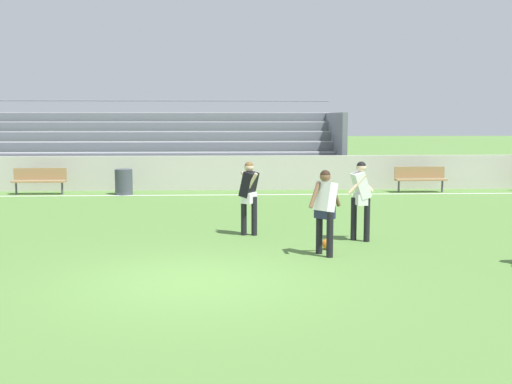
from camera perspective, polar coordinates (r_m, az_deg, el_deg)
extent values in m
plane|color=#517A38|center=(10.58, -5.52, -7.87)|extent=(160.00, 160.00, 0.00)
cube|color=white|center=(22.02, -4.08, -0.26)|extent=(44.00, 0.12, 0.01)
cube|color=#BCB7AD|center=(23.46, -4.01, 1.70)|extent=(48.00, 0.16, 1.25)
cube|color=#B2B2B7|center=(24.97, -11.22, 1.37)|extent=(16.72, 0.36, 0.08)
cube|color=slate|center=(24.79, -11.28, 0.86)|extent=(16.72, 0.04, 0.40)
cube|color=#B2B2B7|center=(25.62, -11.02, 2.41)|extent=(16.72, 0.36, 0.08)
cube|color=slate|center=(25.44, -11.07, 1.93)|extent=(16.72, 0.04, 0.40)
cube|color=#B2B2B7|center=(26.28, -10.82, 3.40)|extent=(16.72, 0.36, 0.08)
cube|color=slate|center=(26.10, -10.87, 2.94)|extent=(16.72, 0.04, 0.40)
cube|color=#B2B2B7|center=(26.95, -10.63, 4.35)|extent=(16.72, 0.36, 0.08)
cube|color=slate|center=(26.76, -10.68, 3.90)|extent=(16.72, 0.04, 0.40)
cube|color=#B2B2B7|center=(27.63, -10.45, 5.24)|extent=(16.72, 0.36, 0.08)
cube|color=slate|center=(27.44, -10.50, 4.81)|extent=(16.72, 0.04, 0.40)
cube|color=#B2B2B7|center=(28.31, -10.28, 6.09)|extent=(16.72, 0.36, 0.08)
cube|color=slate|center=(28.12, -10.33, 5.68)|extent=(16.72, 0.04, 0.40)
cube|color=#B2B2B7|center=(29.00, -10.12, 6.91)|extent=(16.72, 0.36, 0.08)
cube|color=slate|center=(28.80, -10.16, 6.51)|extent=(16.72, 0.04, 0.40)
cube|color=slate|center=(27.10, 7.00, 3.99)|extent=(0.20, 4.54, 2.83)
cylinder|color=slate|center=(29.26, -10.08, 7.98)|extent=(16.72, 0.06, 0.06)
cube|color=#99754C|center=(23.27, -18.69, 0.89)|extent=(1.80, 0.40, 0.06)
cube|color=#99754C|center=(23.42, -18.59, 1.54)|extent=(1.80, 0.05, 0.40)
cylinder|color=#47474C|center=(23.52, -20.49, 0.32)|extent=(0.07, 0.07, 0.45)
cylinder|color=#47474C|center=(23.09, -16.80, 0.35)|extent=(0.07, 0.07, 0.45)
cube|color=#99754C|center=(23.42, 14.39, 1.06)|extent=(1.80, 0.40, 0.06)
cube|color=#99754C|center=(23.57, 14.28, 1.71)|extent=(1.80, 0.05, 0.40)
cylinder|color=#47474C|center=(23.22, 12.54, 0.51)|extent=(0.07, 0.07, 0.45)
cylinder|color=#47474C|center=(23.68, 16.18, 0.52)|extent=(0.07, 0.07, 0.45)
cylinder|color=#3D424C|center=(22.51, -11.65, 0.88)|extent=(0.60, 0.60, 0.88)
cylinder|color=black|center=(14.03, 8.66, -2.38)|extent=(0.13, 0.13, 0.92)
cylinder|color=black|center=(13.91, 9.80, -2.48)|extent=(0.13, 0.13, 0.92)
cube|color=white|center=(13.91, 9.26, -0.63)|extent=(0.26, 0.38, 0.24)
cube|color=white|center=(13.87, 9.29, 0.60)|extent=(0.42, 0.42, 0.60)
cylinder|color=beige|center=(14.06, 9.59, 0.83)|extent=(0.42, 0.12, 0.43)
cylinder|color=beige|center=(13.68, 8.98, 0.68)|extent=(0.42, 0.12, 0.43)
sphere|color=beige|center=(13.84, 9.32, 2.18)|extent=(0.21, 0.21, 0.21)
sphere|color=black|center=(13.84, 9.32, 2.27)|extent=(0.20, 0.20, 0.20)
cylinder|color=black|center=(12.26, 6.57, -3.80)|extent=(0.13, 0.13, 0.86)
cylinder|color=black|center=(12.56, 5.63, -3.54)|extent=(0.13, 0.13, 0.86)
cube|color=#232847|center=(12.34, 6.12, -1.78)|extent=(0.40, 0.42, 0.24)
cube|color=white|center=(12.30, 6.13, -0.40)|extent=(0.49, 0.50, 0.59)
cylinder|color=brown|center=(12.21, 5.22, -0.26)|extent=(0.28, 0.25, 0.50)
cylinder|color=brown|center=(12.39, 7.03, -0.18)|extent=(0.28, 0.25, 0.50)
sphere|color=brown|center=(12.26, 6.16, 1.39)|extent=(0.21, 0.21, 0.21)
sphere|color=black|center=(12.26, 6.16, 1.48)|extent=(0.20, 0.20, 0.20)
cylinder|color=black|center=(14.44, -0.16, -2.15)|extent=(0.13, 0.13, 0.87)
cylinder|color=black|center=(14.47, -1.09, -2.13)|extent=(0.13, 0.13, 0.87)
cube|color=white|center=(14.39, -0.62, -0.50)|extent=(0.37, 0.42, 0.24)
cube|color=black|center=(14.36, -0.62, 0.69)|extent=(0.49, 0.50, 0.60)
cylinder|color=beige|center=(14.17, -0.46, 0.76)|extent=(0.33, 0.23, 0.49)
cylinder|color=beige|center=(14.54, -0.79, 0.91)|extent=(0.33, 0.23, 0.49)
sphere|color=beige|center=(14.32, -0.63, 2.22)|extent=(0.21, 0.21, 0.21)
sphere|color=brown|center=(14.32, -0.63, 2.30)|extent=(0.20, 0.20, 0.20)
sphere|color=orange|center=(13.03, 6.37, -4.62)|extent=(0.22, 0.22, 0.22)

